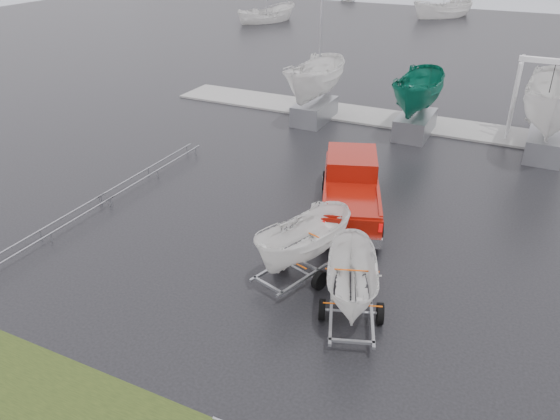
# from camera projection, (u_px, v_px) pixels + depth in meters

# --- Properties ---
(ground_plane) EXTENTS (120.00, 120.00, 0.00)m
(ground_plane) POSITION_uv_depth(u_px,v_px,m) (339.00, 233.00, 19.53)
(ground_plane) COLOR black
(ground_plane) RESTS_ON ground
(dock) EXTENTS (30.00, 3.00, 0.12)m
(dock) POSITION_uv_depth(u_px,v_px,m) (422.00, 124.00, 29.83)
(dock) COLOR gray
(dock) RESTS_ON ground
(pickup_truck) EXTENTS (3.94, 6.35, 2.00)m
(pickup_truck) POSITION_uv_depth(u_px,v_px,m) (351.00, 184.00, 20.66)
(pickup_truck) COLOR maroon
(pickup_truck) RESTS_ON ground
(trailer_hitched) EXTENTS (2.32, 3.79, 4.30)m
(trailer_hitched) POSITION_uv_depth(u_px,v_px,m) (356.00, 245.00, 14.33)
(trailer_hitched) COLOR gray
(trailer_hitched) RESTS_ON ground
(trailer_parked) EXTENTS (2.21, 3.79, 4.48)m
(trailer_parked) POSITION_uv_depth(u_px,v_px,m) (305.00, 207.00, 16.03)
(trailer_parked) COLOR gray
(trailer_parked) RESTS_ON ground
(boat_hoist) EXTENTS (3.30, 2.18, 4.12)m
(boat_hoist) POSITION_uv_depth(u_px,v_px,m) (550.00, 89.00, 26.35)
(boat_hoist) COLOR silver
(boat_hoist) RESTS_ON ground
(keelboat_0) EXTENTS (2.27, 3.20, 10.43)m
(keelboat_0) POSITION_uv_depth(u_px,v_px,m) (316.00, 56.00, 28.73)
(keelboat_0) COLOR gray
(keelboat_0) RESTS_ON ground
(keelboat_1) EXTENTS (2.16, 3.20, 6.84)m
(keelboat_1) POSITION_uv_depth(u_px,v_px,m) (422.00, 70.00, 26.85)
(keelboat_1) COLOR gray
(keelboat_1) RESTS_ON ground
(mast_rack_0) EXTENTS (0.56, 6.50, 0.06)m
(mast_rack_0) POSITION_uv_depth(u_px,v_px,m) (153.00, 169.00, 23.63)
(mast_rack_0) COLOR gray
(mast_rack_0) RESTS_ON ground
(mast_rack_1) EXTENTS (0.56, 6.50, 0.06)m
(mast_rack_1) POSITION_uv_depth(u_px,v_px,m) (45.00, 232.00, 18.86)
(mast_rack_1) COLOR gray
(mast_rack_1) RESTS_ON ground
(moored_boat_0) EXTENTS (3.80, 3.83, 11.69)m
(moored_boat_0) POSITION_uv_depth(u_px,v_px,m) (267.00, 22.00, 59.99)
(moored_boat_0) COLOR silver
(moored_boat_0) RESTS_ON ground
(moored_boat_1) EXTENTS (4.37, 4.38, 12.08)m
(moored_boat_1) POSITION_uv_depth(u_px,v_px,m) (442.00, 17.00, 62.80)
(moored_boat_1) COLOR silver
(moored_boat_1) RESTS_ON ground
(moored_boat_4) EXTENTS (2.86, 2.89, 10.86)m
(moored_boat_4) POSITION_uv_depth(u_px,v_px,m) (348.00, 0.00, 76.79)
(moored_boat_4) COLOR silver
(moored_boat_4) RESTS_ON ground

